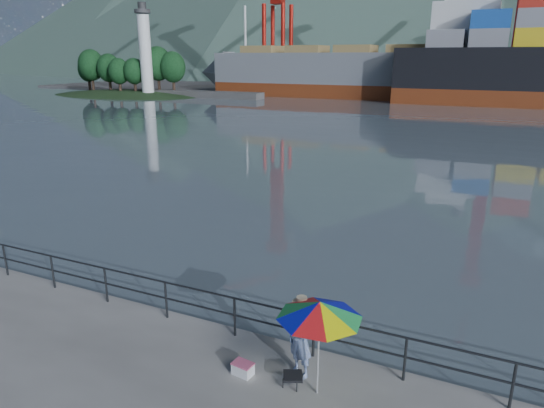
{
  "coord_description": "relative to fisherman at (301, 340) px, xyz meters",
  "views": [
    {
      "loc": [
        6.13,
        -7.23,
        6.46
      ],
      "look_at": [
        -0.01,
        6.0,
        2.0
      ],
      "focal_mm": 32.0,
      "sensor_mm": 36.0,
      "label": 1
    }
  ],
  "objects": [
    {
      "name": "harbor_water",
      "position": [
        -2.98,
        129.03,
        -0.84
      ],
      "size": [
        500.0,
        280.0,
        0.0
      ],
      "primitive_type": "cube",
      "color": "slate",
      "rests_on": "ground"
    },
    {
      "name": "far_dock",
      "position": [
        7.02,
        92.03,
        -0.84
      ],
      "size": [
        200.0,
        40.0,
        0.4
      ],
      "primitive_type": "cube",
      "color": "#514F4C",
      "rests_on": "ground"
    },
    {
      "name": "guardrail",
      "position": [
        -2.98,
        0.73,
        -0.32
      ],
      "size": [
        22.0,
        0.06,
        1.03
      ],
      "color": "#2D3033",
      "rests_on": "ground"
    },
    {
      "name": "lighthouse_islet",
      "position": [
        -57.95,
        61.02,
        -0.58
      ],
      "size": [
        48.0,
        26.4,
        19.2
      ],
      "color": "#263F1E",
      "rests_on": "ground"
    },
    {
      "name": "fisherman",
      "position": [
        0.0,
        0.0,
        0.0
      ],
      "size": [
        0.72,
        0.61,
        1.67
      ],
      "primitive_type": "imported",
      "rotation": [
        0.0,
        0.0,
        -0.4
      ],
      "color": "navy",
      "rests_on": "ground"
    },
    {
      "name": "beach_umbrella",
      "position": [
        0.53,
        -0.41,
        1.03
      ],
      "size": [
        2.08,
        2.08,
        2.04
      ],
      "color": "white",
      "rests_on": "ground"
    },
    {
      "name": "folding_stool",
      "position": [
        -0.01,
        -0.41,
        -0.7
      ],
      "size": [
        0.51,
        0.51,
        0.25
      ],
      "color": "black",
      "rests_on": "ground"
    },
    {
      "name": "cooler_bag",
      "position": [
        -1.1,
        -0.51,
        -0.72
      ],
      "size": [
        0.46,
        0.34,
        0.24
      ],
      "primitive_type": "cube",
      "rotation": [
        0.0,
        0.0,
        -0.14
      ],
      "color": "silver",
      "rests_on": "ground"
    },
    {
      "name": "fishing_rod",
      "position": [
        -0.27,
        1.15,
        -0.84
      ],
      "size": [
        0.45,
        1.67,
        1.21
      ],
      "primitive_type": "cylinder",
      "rotation": [
        0.96,
        0.0,
        0.26
      ],
      "color": "black",
      "rests_on": "ground"
    },
    {
      "name": "bulk_carrier",
      "position": [
        -16.99,
        73.2,
        3.31
      ],
      "size": [
        49.9,
        8.64,
        14.5
      ],
      "color": "maroon",
      "rests_on": "ground"
    }
  ]
}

